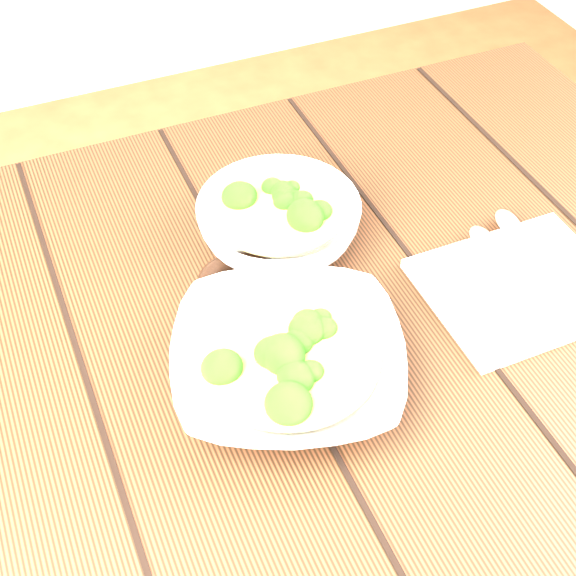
{
  "coord_description": "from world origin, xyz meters",
  "views": [
    {
      "loc": [
        -0.23,
        -0.55,
        1.42
      ],
      "look_at": [
        0.01,
        -0.01,
        0.8
      ],
      "focal_mm": 50.0,
      "sensor_mm": 36.0,
      "label": 1
    }
  ],
  "objects_px": {
    "table": "(282,382)",
    "trivet": "(242,286)",
    "napkin": "(520,287)",
    "soup_bowl_back": "(279,222)",
    "soup_bowl_front": "(288,362)"
  },
  "relations": [
    {
      "from": "soup_bowl_front",
      "to": "table",
      "type": "bearing_deg",
      "value": 71.46
    },
    {
      "from": "soup_bowl_front",
      "to": "soup_bowl_back",
      "type": "relative_size",
      "value": 1.2
    },
    {
      "from": "table",
      "to": "trivet",
      "type": "distance_m",
      "value": 0.14
    },
    {
      "from": "soup_bowl_back",
      "to": "napkin",
      "type": "height_order",
      "value": "soup_bowl_back"
    },
    {
      "from": "trivet",
      "to": "napkin",
      "type": "height_order",
      "value": "trivet"
    },
    {
      "from": "soup_bowl_back",
      "to": "trivet",
      "type": "xyz_separation_m",
      "value": [
        -0.07,
        -0.06,
        -0.02
      ]
    },
    {
      "from": "soup_bowl_front",
      "to": "trivet",
      "type": "height_order",
      "value": "soup_bowl_front"
    },
    {
      "from": "napkin",
      "to": "table",
      "type": "bearing_deg",
      "value": 165.46
    },
    {
      "from": "table",
      "to": "napkin",
      "type": "xyz_separation_m",
      "value": [
        0.27,
        -0.07,
        0.13
      ]
    },
    {
      "from": "soup_bowl_back",
      "to": "table",
      "type": "bearing_deg",
      "value": -111.44
    },
    {
      "from": "soup_bowl_back",
      "to": "napkin",
      "type": "bearing_deg",
      "value": -39.4
    },
    {
      "from": "soup_bowl_front",
      "to": "napkin",
      "type": "relative_size",
      "value": 1.4
    },
    {
      "from": "trivet",
      "to": "soup_bowl_back",
      "type": "bearing_deg",
      "value": 41.36
    },
    {
      "from": "napkin",
      "to": "soup_bowl_front",
      "type": "bearing_deg",
      "value": -177.01
    },
    {
      "from": "soup_bowl_front",
      "to": "soup_bowl_back",
      "type": "bearing_deg",
      "value": 69.79
    }
  ]
}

